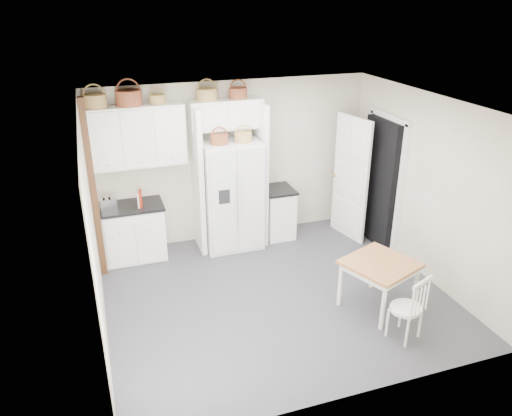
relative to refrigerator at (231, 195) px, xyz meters
name	(u,v)px	position (x,y,z in m)	size (l,w,h in m)	color
floor	(276,295)	(0.15, -1.65, -0.88)	(4.50, 4.50, 0.00)	#48474C
ceiling	(279,107)	(0.15, -1.65, 1.72)	(4.50, 4.50, 0.00)	white
wall_back	(233,162)	(0.15, 0.35, 0.42)	(4.50, 4.50, 0.00)	#BFB391
wall_left	(93,233)	(-2.10, -1.65, 0.42)	(4.00, 4.00, 0.00)	#BFB391
wall_right	(427,188)	(2.40, -1.65, 0.42)	(4.00, 4.00, 0.00)	#BFB391
refrigerator	(231,195)	(0.00, 0.00, 0.00)	(0.90, 0.73, 1.75)	silver
base_cab_left	(134,233)	(-1.55, 0.05, -0.45)	(0.91, 0.57, 0.84)	white
base_cab_right	(278,213)	(0.83, 0.05, -0.47)	(0.46, 0.56, 0.82)	white
dining_table	(378,285)	(1.31, -2.33, -0.54)	(0.80, 0.80, 0.67)	#A16132
windsor_chair	(406,308)	(1.28, -2.99, -0.47)	(0.40, 0.36, 0.81)	white
counter_left	(131,207)	(-1.55, 0.05, -0.01)	(0.95, 0.61, 0.04)	black
counter_right	(278,190)	(0.83, 0.05, -0.04)	(0.50, 0.59, 0.04)	black
toaster	(107,204)	(-1.88, 0.00, 0.09)	(0.25, 0.14, 0.17)	silver
cookbook_red	(141,199)	(-1.40, -0.03, 0.13)	(0.04, 0.17, 0.25)	maroon
cookbook_cream	(139,199)	(-1.43, -0.03, 0.12)	(0.03, 0.16, 0.23)	beige
basket_upper_a	(95,101)	(-1.87, 0.18, 1.57)	(0.32, 0.32, 0.18)	olive
basket_upper_b	(129,98)	(-1.41, 0.18, 1.58)	(0.37, 0.37, 0.22)	#602412
basket_upper_c	(157,99)	(-1.01, 0.18, 1.54)	(0.23, 0.23, 0.13)	olive
basket_bridge_a	(207,94)	(-0.28, 0.18, 1.56)	(0.31, 0.31, 0.18)	olive
basket_bridge_b	(238,93)	(0.20, 0.18, 1.55)	(0.28, 0.28, 0.16)	#602412
basket_fridge_a	(219,139)	(-0.19, -0.10, 0.95)	(0.26, 0.26, 0.14)	#602412
basket_fridge_b	(243,137)	(0.18, -0.10, 0.95)	(0.26, 0.26, 0.14)	olive
upper_cabinet	(137,136)	(-1.35, 0.18, 1.02)	(1.40, 0.34, 0.90)	white
bridge_cabinet	(226,114)	(0.00, 0.18, 1.25)	(1.12, 0.34, 0.45)	white
fridge_panel_left	(198,181)	(-0.51, 0.05, 0.27)	(0.08, 0.60, 2.30)	white
fridge_panel_right	(260,174)	(0.51, 0.05, 0.27)	(0.08, 0.60, 2.30)	white
trim_post	(93,192)	(-2.05, -0.30, 0.42)	(0.09, 0.09, 2.60)	black
doorway_void	(381,183)	(2.31, -0.65, 0.15)	(0.18, 0.85, 2.05)	black
door_slab	(351,179)	(1.95, -0.32, 0.15)	(0.80, 0.04, 2.05)	white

